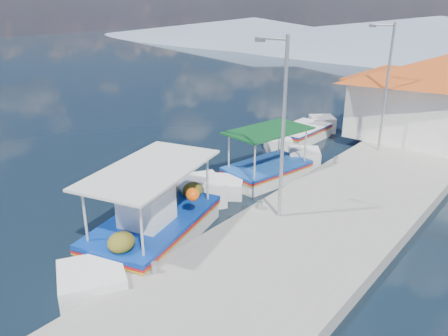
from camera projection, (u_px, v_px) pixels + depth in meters
The scene contains 9 objects.
ground at pixel (146, 211), 16.72m from camera, with size 160.00×160.00×0.00m, color black.
quay at pixel (361, 195), 17.49m from camera, with size 5.00×44.00×0.50m, color gray.
bollards at pixel (306, 178), 18.04m from camera, with size 0.20×17.20×0.30m.
main_caique at pixel (156, 225), 14.55m from camera, with size 3.97×8.41×2.86m.
caique_green_canopy at pixel (268, 171), 19.50m from camera, with size 2.84×6.68×2.54m.
caique_blue_hull at pixel (302, 134), 24.92m from camera, with size 2.02×6.49×1.15m.
harbor_building at pixel (443, 95), 22.91m from camera, with size 10.49×10.49×4.40m.
lamp_post_near at pixel (281, 121), 14.12m from camera, with size 1.21×0.14×6.00m.
lamp_post_far at pixel (385, 82), 20.62m from camera, with size 1.21×0.14×6.00m.
Camera 1 is at (11.76, -9.77, 7.54)m, focal length 35.60 mm.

